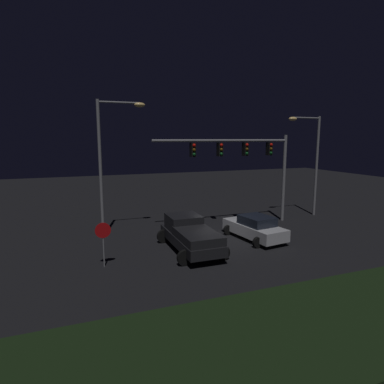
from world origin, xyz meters
name	(u,v)px	position (x,y,z in m)	size (l,w,h in m)	color
ground_plane	(217,241)	(0.00, 0.00, 0.00)	(80.00, 80.00, 0.00)	black
grass_median	(335,319)	(0.00, -9.66, 0.05)	(22.96, 5.62, 0.10)	black
pickup_truck	(190,233)	(-2.12, -0.93, 1.00)	(2.89, 5.41, 1.80)	black
car_sedan	(255,228)	(2.40, -0.47, 0.74)	(2.86, 4.60, 1.51)	#B7B7BC
traffic_signal_gantry	(246,156)	(3.60, 2.93, 5.03)	(10.32, 0.56, 6.50)	slate
street_lamp_left	(110,152)	(-5.82, 3.36, 5.40)	(3.00, 0.44, 8.58)	slate
street_lamp_right	(311,153)	(9.91, 3.55, 5.07)	(2.99, 0.44, 7.98)	slate
stop_sign	(103,236)	(-6.92, -1.77, 1.56)	(0.76, 0.08, 2.23)	slate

